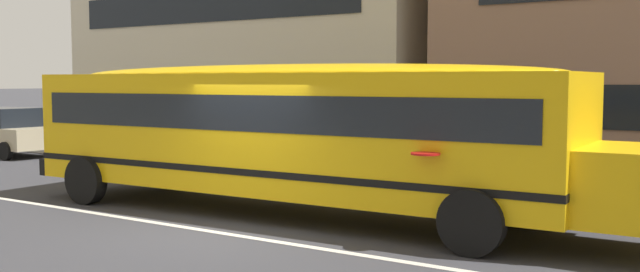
# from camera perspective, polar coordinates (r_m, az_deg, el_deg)

# --- Properties ---
(ground_plane) EXTENTS (400.00, 400.00, 0.00)m
(ground_plane) POSITION_cam_1_polar(r_m,az_deg,el_deg) (12.19, -7.83, -7.74)
(ground_plane) COLOR #38383D
(sidewalk_far) EXTENTS (120.00, 3.00, 0.01)m
(sidewalk_far) POSITION_cam_1_polar(r_m,az_deg,el_deg) (18.76, 8.41, -3.43)
(sidewalk_far) COLOR gray
(sidewalk_far) RESTS_ON ground_plane
(lane_centreline) EXTENTS (110.00, 0.16, 0.01)m
(lane_centreline) POSITION_cam_1_polar(r_m,az_deg,el_deg) (12.19, -7.83, -7.72)
(lane_centreline) COLOR silver
(lane_centreline) RESTS_ON ground_plane
(school_bus) EXTENTS (12.95, 3.08, 2.88)m
(school_bus) POSITION_cam_1_polar(r_m,az_deg,el_deg) (13.42, -1.96, 0.80)
(school_bus) COLOR yellow
(school_bus) RESTS_ON ground_plane
(parked_car_beige_by_hydrant) EXTENTS (3.95, 1.98, 1.64)m
(parked_car_beige_by_hydrant) POSITION_cam_1_polar(r_m,az_deg,el_deg) (26.58, -23.83, 0.37)
(parked_car_beige_by_hydrant) COLOR #C1B28E
(parked_car_beige_by_hydrant) RESTS_ON ground_plane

